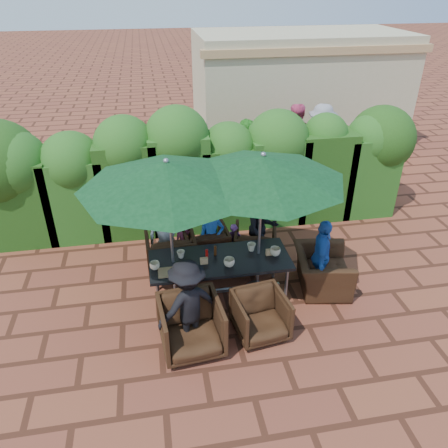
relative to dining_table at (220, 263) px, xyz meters
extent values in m
plane|color=brown|center=(0.09, 0.18, -0.67)|extent=(80.00, 80.00, 0.00)
cube|color=black|center=(0.00, 0.00, 0.05)|extent=(2.21, 0.90, 0.05)
cube|color=gray|center=(0.00, 0.00, -0.55)|extent=(2.01, 0.05, 0.05)
cylinder|color=gray|center=(-1.00, -0.35, -0.32)|extent=(0.05, 0.05, 0.70)
cylinder|color=gray|center=(-1.00, 0.35, -0.32)|extent=(0.05, 0.05, 0.70)
cylinder|color=gray|center=(1.00, -0.35, -0.32)|extent=(0.05, 0.05, 0.70)
cylinder|color=gray|center=(1.00, 0.35, -0.32)|extent=(0.05, 0.05, 0.70)
cylinder|color=gray|center=(-0.73, 0.06, -0.66)|extent=(0.44, 0.44, 0.03)
cylinder|color=gray|center=(-0.73, 0.06, 0.53)|extent=(0.04, 0.04, 2.40)
cone|color=black|center=(-0.73, 0.06, 1.55)|extent=(2.56, 2.56, 0.38)
sphere|color=gray|center=(-0.73, 0.06, 1.75)|extent=(0.08, 0.08, 0.08)
cylinder|color=gray|center=(0.64, 0.06, -0.66)|extent=(0.44, 0.44, 0.03)
cylinder|color=gray|center=(0.64, 0.06, 0.53)|extent=(0.04, 0.04, 2.40)
cone|color=black|center=(0.64, 0.06, 1.55)|extent=(2.49, 2.49, 0.38)
sphere|color=gray|center=(0.64, 0.06, 1.75)|extent=(0.08, 0.08, 0.08)
imported|color=black|center=(-0.73, 0.89, -0.24)|extent=(0.87, 0.82, 0.87)
imported|color=black|center=(-0.10, 1.05, -0.27)|extent=(0.85, 0.80, 0.81)
imported|color=black|center=(0.80, 0.90, -0.29)|extent=(0.90, 0.87, 0.76)
imported|color=black|center=(-0.58, -1.03, -0.24)|extent=(0.91, 0.87, 0.87)
imported|color=black|center=(0.44, -0.93, -0.30)|extent=(0.81, 0.78, 0.75)
imported|color=black|center=(1.72, -0.03, -0.23)|extent=(0.82, 1.10, 0.88)
imported|color=silver|center=(-0.78, 1.05, 0.01)|extent=(0.76, 0.58, 1.36)
imported|color=#2159B4|center=(0.00, 0.86, -0.07)|extent=(0.45, 0.37, 1.22)
imported|color=black|center=(0.92, 0.93, -0.03)|extent=(0.69, 0.51, 1.30)
imported|color=black|center=(-0.60, -0.93, 0.02)|extent=(0.98, 0.73, 1.40)
imported|color=#2159B4|center=(1.65, -0.09, -0.02)|extent=(0.62, 0.85, 1.31)
imported|color=#D94C7D|center=(-0.48, 1.04, -0.23)|extent=(0.33, 0.27, 0.88)
imported|color=#A04DA8|center=(0.42, 0.97, -0.29)|extent=(0.31, 0.26, 0.76)
imported|color=green|center=(1.42, 4.46, 0.13)|extent=(1.52, 0.59, 1.61)
imported|color=#D94C7D|center=(2.64, 4.50, 0.28)|extent=(1.02, 0.75, 1.90)
imported|color=gray|center=(3.28, 4.34, 0.28)|extent=(1.33, 1.11, 1.91)
imported|color=beige|center=(-1.01, -0.09, 0.14)|extent=(0.15, 0.15, 0.12)
imported|color=beige|center=(-0.60, 0.15, 0.14)|extent=(0.13, 0.13, 0.12)
imported|color=beige|center=(0.11, -0.21, 0.14)|extent=(0.17, 0.17, 0.14)
imported|color=beige|center=(0.54, 0.15, 0.14)|extent=(0.14, 0.14, 0.13)
imported|color=beige|center=(0.88, -0.05, 0.14)|extent=(0.17, 0.17, 0.13)
cylinder|color=#B20C0A|center=(-0.20, 0.04, 0.16)|extent=(0.04, 0.04, 0.17)
cylinder|color=#4C230C|center=(-0.05, 0.12, 0.16)|extent=(0.04, 0.04, 0.17)
cube|color=#957148|center=(-0.80, -0.22, 0.08)|extent=(0.35, 0.25, 0.02)
cube|color=tan|center=(-0.26, -0.08, 0.13)|extent=(0.12, 0.06, 0.10)
cube|color=tan|center=(0.80, -0.02, 0.13)|extent=(0.12, 0.06, 0.10)
cube|color=#1B380F|center=(-3.41, 2.48, 0.18)|extent=(1.15, 0.95, 1.70)
sphere|color=#1B380F|center=(-3.41, 2.48, 0.92)|extent=(1.26, 1.26, 1.26)
cube|color=#1B380F|center=(-2.41, 2.48, 0.16)|extent=(1.15, 0.95, 1.66)
sphere|color=#1B380F|center=(-2.41, 2.48, 0.89)|extent=(1.16, 1.16, 1.16)
cube|color=#1B380F|center=(-1.41, 2.48, 0.29)|extent=(1.15, 0.95, 1.92)
sphere|color=#1B380F|center=(-1.41, 2.48, 1.15)|extent=(1.15, 1.15, 1.15)
cube|color=#1B380F|center=(-0.41, 2.48, 0.33)|extent=(1.15, 0.95, 2.01)
sphere|color=#1B380F|center=(-0.41, 2.48, 1.23)|extent=(1.25, 1.25, 1.25)
cube|color=#1B380F|center=(0.59, 2.48, 0.18)|extent=(1.15, 0.95, 1.72)
sphere|color=#1B380F|center=(0.59, 2.48, 0.94)|extent=(1.09, 1.09, 1.09)
cube|color=#1B380F|center=(1.59, 2.48, 0.24)|extent=(1.15, 0.95, 1.82)
sphere|color=#1B380F|center=(1.59, 2.48, 1.05)|extent=(1.27, 1.27, 1.27)
cube|color=#1B380F|center=(2.59, 2.48, 0.27)|extent=(1.15, 0.95, 1.89)
sphere|color=#1B380F|center=(2.59, 2.48, 1.11)|extent=(0.91, 0.91, 0.91)
cube|color=#1B380F|center=(3.59, 2.48, 0.19)|extent=(1.15, 0.95, 1.74)
sphere|color=#1B380F|center=(3.59, 2.48, 0.96)|extent=(1.05, 1.05, 1.05)
sphere|color=#1B380F|center=(3.89, 2.58, 0.93)|extent=(1.40, 1.40, 1.40)
cube|color=#C1B38F|center=(3.59, 7.18, 0.93)|extent=(6.00, 3.00, 3.20)
cube|color=tan|center=(3.59, 5.73, 2.23)|extent=(6.20, 0.25, 0.20)
camera|label=1|loc=(-0.92, -5.57, 3.98)|focal=35.00mm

